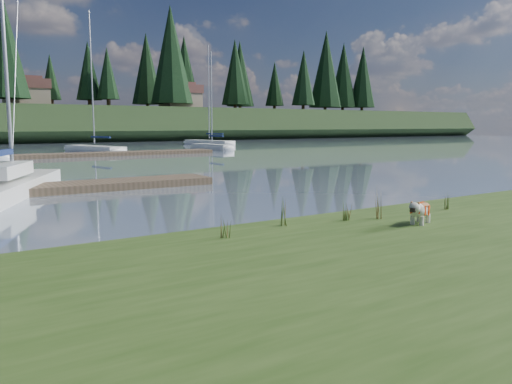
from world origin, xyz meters
TOP-DOWN VIEW (x-y plane):
  - ground at (0.00, 30.00)m, footprint 200.00×200.00m
  - bank at (0.00, -6.00)m, footprint 60.00×9.00m
  - bulldog at (3.08, -3.65)m, footprint 0.90×0.56m
  - sailboat_main at (-3.54, 9.74)m, footprint 5.53×9.54m
  - dock_near at (-4.00, 9.00)m, footprint 16.00×2.00m
  - dock_far at (2.00, 30.00)m, footprint 26.00×2.20m
  - sailboat_bg_3 at (6.35, 37.08)m, footprint 4.13×8.91m
  - sailboat_bg_4 at (17.67, 34.79)m, footprint 2.05×6.67m
  - sailboat_bg_5 at (22.96, 45.99)m, footprint 3.69×8.83m
  - weed_0 at (0.45, -2.21)m, footprint 0.17×0.14m
  - weed_1 at (1.99, -2.45)m, footprint 0.17×0.14m
  - weed_2 at (2.75, -2.72)m, footprint 0.17×0.14m
  - weed_3 at (-1.26, -2.57)m, footprint 0.17×0.14m
  - weed_4 at (1.94, -2.47)m, footprint 0.17×0.14m
  - weed_5 at (5.25, -2.79)m, footprint 0.17×0.14m
  - mud_lip at (0.00, -1.60)m, footprint 60.00×0.50m
  - conifer_4 at (3.00, 66.00)m, footprint 6.16×6.16m
  - conifer_5 at (15.00, 70.00)m, footprint 3.96×3.96m
  - conifer_6 at (28.00, 68.00)m, footprint 7.04×7.04m
  - conifer_7 at (42.00, 71.00)m, footprint 5.28×5.28m
  - conifer_8 at (55.00, 67.00)m, footprint 4.62×4.62m
  - conifer_9 at (68.00, 70.00)m, footprint 5.94×5.94m
  - house_1 at (6.00, 71.00)m, footprint 6.30×5.30m
  - house_2 at (30.00, 69.00)m, footprint 6.30×5.30m

SIDE VIEW (x-z plane):
  - ground at x=0.00m, z-range 0.00..0.00m
  - mud_lip at x=0.00m, z-range 0.00..0.14m
  - dock_near at x=-4.00m, z-range 0.00..0.30m
  - dock_far at x=2.00m, z-range 0.00..0.30m
  - bank at x=0.00m, z-range 0.00..0.35m
  - sailboat_bg_5 at x=22.96m, z-range -5.84..6.48m
  - sailboat_bg_3 at x=6.35m, z-range -6.08..6.73m
  - sailboat_bg_4 at x=17.67m, z-range -4.59..5.25m
  - sailboat_main at x=-3.54m, z-range -6.43..7.27m
  - weed_4 at x=1.94m, z-range 0.32..0.71m
  - weed_3 at x=-1.26m, z-range 0.31..0.80m
  - weed_1 at x=1.99m, z-range 0.31..0.84m
  - weed_5 at x=5.25m, z-range 0.31..0.84m
  - weed_0 at x=0.45m, z-range 0.30..0.94m
  - weed_2 at x=2.75m, z-range 0.29..1.04m
  - bulldog at x=3.08m, z-range 0.42..0.95m
  - house_1 at x=6.00m, z-range 4.99..9.64m
  - house_2 at x=30.00m, z-range 4.99..9.64m
  - conifer_5 at x=15.00m, z-range 5.65..16.00m
  - conifer_8 at x=55.00m, z-range 5.62..17.40m
  - conifer_7 at x=42.00m, z-range 5.59..18.79m
  - conifer_9 at x=68.00m, z-range 5.55..20.18m
  - conifer_4 at x=3.00m, z-range 5.54..20.64m
  - conifer_6 at x=28.00m, z-range 5.49..22.49m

